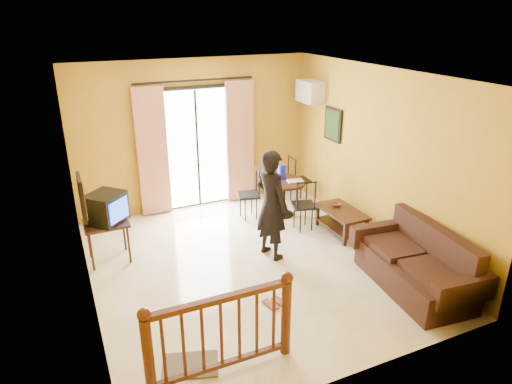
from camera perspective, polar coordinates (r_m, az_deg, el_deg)
name	(u,v)px	position (r m, az deg, el deg)	size (l,w,h in m)	color
ground	(250,264)	(6.99, -0.77, -9.00)	(5.00, 5.00, 0.00)	beige
room_shell	(249,157)	(6.28, -0.85, 4.44)	(5.00, 5.00, 5.00)	white
balcony_door	(197,147)	(8.62, -7.34, 5.55)	(2.25, 0.14, 2.46)	black
tv_table	(106,227)	(7.20, -18.19, -4.16)	(0.64, 0.53, 0.64)	black
television	(106,208)	(7.07, -18.21, -1.90)	(0.68, 0.67, 0.45)	black
picture_left	(82,198)	(5.68, -20.93, -0.66)	(0.05, 0.42, 0.52)	black
dining_table	(283,188)	(8.37, 3.45, 0.46)	(0.81, 0.81, 0.68)	black
water_jug	(282,172)	(8.37, 3.26, 2.55)	(0.15, 0.15, 0.28)	#151BC7
serving_tray	(295,181)	(8.31, 4.88, 1.42)	(0.28, 0.18, 0.02)	beige
dining_chairs	(283,215)	(8.56, 3.42, -2.92)	(1.66, 1.56, 0.95)	black
air_conditioner	(310,92)	(8.81, 6.73, 12.37)	(0.31, 0.60, 0.40)	silver
botanical_print	(333,124)	(8.44, 9.59, 8.32)	(0.05, 0.50, 0.60)	black
coffee_table	(341,218)	(7.92, 10.63, -3.16)	(0.53, 0.95, 0.42)	black
bowl	(336,205)	(7.99, 9.98, -1.58)	(0.18, 0.18, 0.06)	brown
sofa	(417,266)	(6.69, 19.52, -8.68)	(1.02, 1.90, 0.87)	#311A13
standing_person	(272,205)	(6.86, 1.95, -1.61)	(0.62, 0.41, 1.71)	black
stair_balustrade	(221,329)	(4.86, -4.38, -16.67)	(1.63, 0.13, 1.04)	#471E0F
doormat	(190,365)	(5.32, -8.22, -20.62)	(0.60, 0.40, 0.02)	#5F584C
sandals	(275,303)	(6.14, 2.40, -13.72)	(0.29, 0.27, 0.03)	brown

